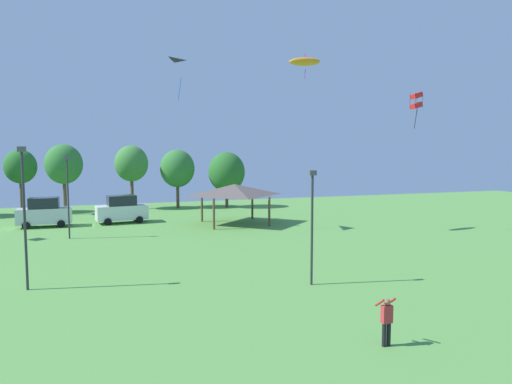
% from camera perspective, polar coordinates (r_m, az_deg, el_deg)
% --- Properties ---
extents(person_standing_mid_field, '(0.52, 0.48, 1.65)m').
position_cam_1_polar(person_standing_mid_field, '(16.24, 16.01, -15.00)').
color(person_standing_mid_field, black).
rests_on(person_standing_mid_field, ground).
extents(kite_flying_1, '(3.07, 1.24, 1.89)m').
position_cam_1_polar(kite_flying_1, '(36.77, 6.15, 15.89)').
color(kite_flying_1, orange).
extents(kite_flying_2, '(0.84, 0.76, 2.87)m').
position_cam_1_polar(kite_flying_2, '(38.69, 19.39, 10.71)').
color(kite_flying_2, red).
extents(kite_flying_4, '(1.79, 2.10, 2.50)m').
position_cam_1_polar(kite_flying_4, '(37.26, -8.65, 14.88)').
color(kite_flying_4, black).
extents(parked_car_leftmost, '(4.38, 2.02, 2.55)m').
position_cam_1_polar(parked_car_leftmost, '(43.42, -24.93, -2.35)').
color(parked_car_leftmost, silver).
rests_on(parked_car_leftmost, ground).
extents(parked_car_second_from_left, '(4.67, 2.43, 2.52)m').
position_cam_1_polar(parked_car_second_from_left, '(43.38, -16.43, -2.11)').
color(parked_car_second_from_left, silver).
rests_on(parked_car_second_from_left, ground).
extents(park_pavilion, '(6.41, 5.93, 3.60)m').
position_cam_1_polar(park_pavilion, '(40.89, -2.72, 0.27)').
color(park_pavilion, brown).
rests_on(park_pavilion, ground).
extents(light_post_0, '(0.36, 0.20, 5.57)m').
position_cam_1_polar(light_post_0, '(22.13, 7.02, -3.50)').
color(light_post_0, '#2D2D33').
rests_on(light_post_0, ground).
extents(light_post_1, '(0.36, 0.20, 6.14)m').
position_cam_1_polar(light_post_1, '(36.52, -22.45, -0.05)').
color(light_post_1, '#2D2D33').
rests_on(light_post_1, ground).
extents(light_post_2, '(0.36, 0.20, 6.69)m').
position_cam_1_polar(light_post_2, '(23.63, -26.98, -2.06)').
color(light_post_2, '#2D2D33').
rests_on(light_post_2, ground).
extents(treeline_tree_2, '(3.26, 3.26, 6.74)m').
position_cam_1_polar(treeline_tree_2, '(54.20, -27.37, 2.81)').
color(treeline_tree_2, brown).
rests_on(treeline_tree_2, ground).
extents(treeline_tree_3, '(3.74, 3.74, 7.28)m').
position_cam_1_polar(treeline_tree_3, '(51.09, -22.90, 3.20)').
color(treeline_tree_3, brown).
rests_on(treeline_tree_3, ground).
extents(treeline_tree_4, '(3.72, 3.72, 7.23)m').
position_cam_1_polar(treeline_tree_4, '(53.60, -15.31, 3.43)').
color(treeline_tree_4, brown).
rests_on(treeline_tree_4, ground).
extents(treeline_tree_5, '(3.97, 3.97, 6.76)m').
position_cam_1_polar(treeline_tree_5, '(53.74, -9.80, 2.90)').
color(treeline_tree_5, brown).
rests_on(treeline_tree_5, ground).
extents(treeline_tree_6, '(4.26, 4.26, 6.48)m').
position_cam_1_polar(treeline_tree_6, '(53.45, -3.69, 2.49)').
color(treeline_tree_6, brown).
rests_on(treeline_tree_6, ground).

